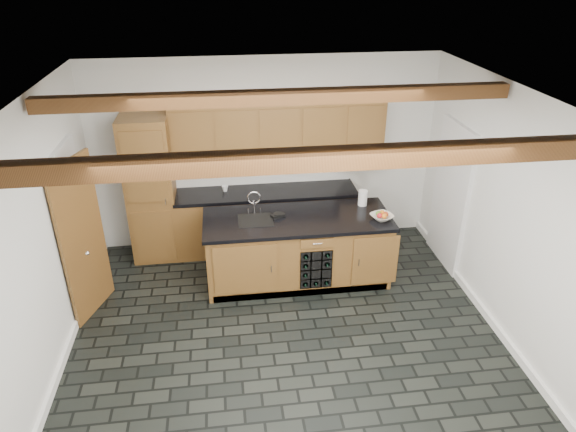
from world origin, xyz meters
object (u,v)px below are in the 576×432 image
object	(u,v)px
island	(298,249)
kitchen_scale	(278,215)
fruit_bowl	(382,217)
paper_towel	(363,198)

from	to	relation	value
island	kitchen_scale	distance (m)	0.56
fruit_bowl	paper_towel	xyz separation A→B (m)	(-0.14, 0.45, 0.07)
island	paper_towel	distance (m)	1.13
island	fruit_bowl	size ratio (longest dim) A/B	8.93
paper_towel	island	bearing A→B (deg)	-163.30
island	kitchen_scale	size ratio (longest dim) A/B	12.37
fruit_bowl	paper_towel	distance (m)	0.48
kitchen_scale	fruit_bowl	size ratio (longest dim) A/B	0.72
island	kitchen_scale	xyz separation A→B (m)	(-0.26, 0.08, 0.49)
fruit_bowl	paper_towel	world-z (taller)	paper_towel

